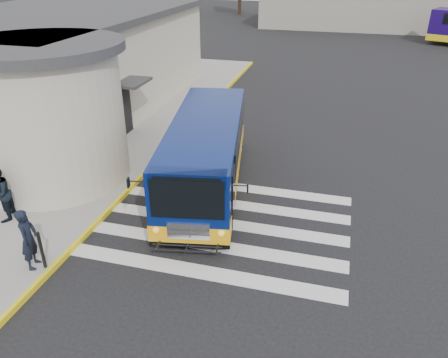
# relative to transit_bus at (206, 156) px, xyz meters

# --- Properties ---
(ground) EXTENTS (140.00, 140.00, 0.00)m
(ground) POSITION_rel_transit_bus_xyz_m (1.54, -1.40, -1.18)
(ground) COLOR black
(ground) RESTS_ON ground
(sidewalk) EXTENTS (10.00, 34.00, 0.15)m
(sidewalk) POSITION_rel_transit_bus_xyz_m (-7.46, 2.60, -1.10)
(sidewalk) COLOR gray
(sidewalk) RESTS_ON ground
(curb_strip) EXTENTS (0.12, 34.00, 0.16)m
(curb_strip) POSITION_rel_transit_bus_xyz_m (-2.51, 2.60, -1.10)
(curb_strip) COLOR yellow
(curb_strip) RESTS_ON ground
(station_building) EXTENTS (12.70, 18.70, 4.80)m
(station_building) POSITION_rel_transit_bus_xyz_m (-9.30, 5.51, 1.39)
(station_building) COLOR #B7B19B
(station_building) RESTS_ON ground
(crosswalk) EXTENTS (8.00, 5.35, 0.01)m
(crosswalk) POSITION_rel_transit_bus_xyz_m (1.04, -2.20, -1.17)
(crosswalk) COLOR silver
(crosswalk) RESTS_ON ground
(depot_building) EXTENTS (26.40, 8.40, 4.20)m
(depot_building) POSITION_rel_transit_bus_xyz_m (7.54, 40.60, 0.93)
(depot_building) COLOR gray
(depot_building) RESTS_ON ground
(transit_bus) EXTENTS (4.14, 8.98, 2.46)m
(transit_bus) POSITION_rel_transit_bus_xyz_m (0.00, 0.00, 0.00)
(transit_bus) COLOR navy
(transit_bus) RESTS_ON ground
(pedestrian_a) EXTENTS (0.56, 0.71, 1.70)m
(pedestrian_a) POSITION_rel_transit_bus_xyz_m (-2.96, -5.68, -0.18)
(pedestrian_a) COLOR black
(pedestrian_a) RESTS_ON sidewalk
(bollard) EXTENTS (0.09, 0.09, 1.09)m
(bollard) POSITION_rel_transit_bus_xyz_m (-2.66, -5.66, -0.48)
(bollard) COLOR black
(bollard) RESTS_ON sidewalk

